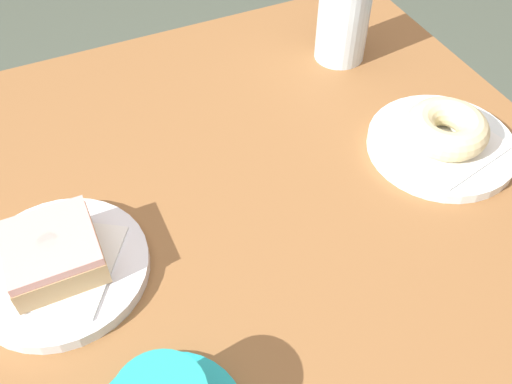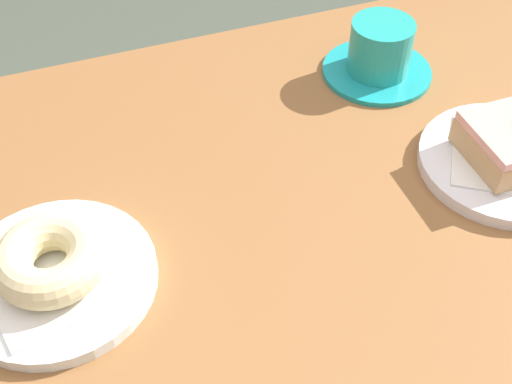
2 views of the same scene
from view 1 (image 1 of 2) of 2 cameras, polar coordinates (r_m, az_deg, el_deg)
table at (r=0.75m, az=-4.09°, el=-6.30°), size 0.93×0.77×0.70m
plate_glazed_square at (r=0.65m, az=-19.11°, el=-7.35°), size 0.19×0.19×0.01m
napkin_glazed_square at (r=0.64m, az=-19.31°, el=-6.89°), size 0.16×0.16×0.00m
donut_glazed_square at (r=0.62m, az=-19.81°, el=-5.72°), size 0.09×0.09×0.04m
plate_sugar_ring at (r=0.78m, az=18.14°, el=4.51°), size 0.19×0.19×0.01m
napkin_sugar_ring at (r=0.77m, az=18.29°, el=4.97°), size 0.15×0.15×0.00m
donut_sugar_ring at (r=0.76m, az=18.65°, el=6.09°), size 0.11×0.11×0.04m
water_glass at (r=0.88m, az=8.83°, el=17.15°), size 0.08×0.08×0.14m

